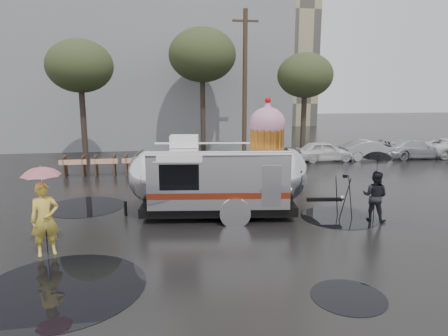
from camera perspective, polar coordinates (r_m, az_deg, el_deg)
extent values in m
plane|color=black|center=(11.71, 5.47, -10.07)|extent=(120.00, 120.00, 0.00)
cylinder|color=black|center=(14.30, 1.14, -6.06)|extent=(2.86, 2.86, 0.01)
cylinder|color=black|center=(9.66, -22.09, -15.59)|extent=(3.57, 3.57, 0.01)
cylinder|color=black|center=(9.05, 17.35, -17.16)|extent=(1.55, 1.55, 0.01)
cylinder|color=black|center=(14.10, 16.13, -6.75)|extent=(2.56, 2.56, 0.01)
cylinder|color=black|center=(15.60, -19.19, -5.22)|extent=(2.81, 2.81, 0.01)
cube|color=slate|center=(34.65, -11.63, 14.60)|extent=(22.00, 12.00, 13.00)
cylinder|color=#473323|center=(25.13, 2.99, 11.68)|extent=(0.28, 0.28, 9.00)
cube|color=#473323|center=(25.46, 3.08, 20.26)|extent=(1.60, 0.12, 0.12)
cylinder|color=#382D26|center=(23.95, -19.50, 7.33)|extent=(0.32, 0.32, 5.85)
ellipsoid|color=#2C371D|center=(23.95, -19.91, 13.54)|extent=(3.64, 3.64, 2.86)
cylinder|color=#382D26|center=(25.72, -3.04, 9.16)|extent=(0.32, 0.32, 6.75)
ellipsoid|color=#2C371D|center=(25.80, -3.11, 15.83)|extent=(4.20, 4.20, 3.30)
cylinder|color=#382D26|center=(25.21, 11.30, 7.39)|extent=(0.32, 0.32, 5.40)
ellipsoid|color=#2C371D|center=(25.18, 11.51, 12.84)|extent=(3.36, 3.36, 2.64)
cube|color=#473323|center=(21.39, -21.76, 0.26)|extent=(0.08, 0.80, 1.00)
cube|color=#473323|center=(21.21, -19.39, 0.33)|extent=(0.08, 0.80, 1.00)
cube|color=#E5590C|center=(20.89, -20.82, 0.78)|extent=(1.30, 0.04, 0.25)
cube|color=#473323|center=(21.12, -17.79, 0.39)|extent=(0.08, 0.80, 1.00)
cube|color=#473323|center=(21.00, -15.36, 0.46)|extent=(0.08, 0.80, 1.00)
cube|color=#E5590C|center=(20.64, -16.74, 0.92)|extent=(1.30, 0.04, 0.25)
cube|color=#473323|center=(20.95, -13.73, 0.52)|extent=(0.08, 0.80, 1.00)
cube|color=#473323|center=(20.89, -11.27, 0.59)|extent=(0.08, 0.80, 1.00)
cube|color=#E5590C|center=(20.50, -12.59, 1.05)|extent=(1.30, 0.04, 0.25)
imported|color=silver|center=(24.86, 14.10, 2.58)|extent=(4.00, 1.80, 1.40)
imported|color=#B2B2B7|center=(26.19, 20.14, 2.66)|extent=(4.00, 1.80, 1.40)
imported|color=#B2B2B7|center=(27.79, 25.54, 2.74)|extent=(4.20, 1.80, 1.44)
cube|color=silver|center=(13.46, -0.84, -0.88)|extent=(4.75, 2.91, 1.84)
ellipsoid|color=silver|center=(13.69, 8.59, -0.80)|extent=(1.82, 2.52, 1.84)
ellipsoid|color=silver|center=(13.61, -10.33, -0.93)|extent=(1.82, 2.52, 1.84)
cube|color=black|center=(13.72, -0.83, -5.26)|extent=(5.32, 2.68, 0.31)
cylinder|color=black|center=(12.74, 1.57, -6.56)|extent=(0.74, 0.32, 0.71)
cylinder|color=black|center=(14.75, 1.08, -4.10)|extent=(0.74, 0.32, 0.71)
cylinder|color=silver|center=(12.59, 1.61, -6.53)|extent=(0.98, 0.23, 0.98)
cube|color=black|center=(14.23, 14.16, -4.37)|extent=(1.23, 0.28, 0.12)
sphere|color=silver|center=(14.40, 16.52, -4.10)|extent=(0.18, 0.18, 0.16)
cylinder|color=black|center=(14.06, -13.88, -5.62)|extent=(0.11, 0.11, 0.51)
cube|color=#5B1B0D|center=(12.44, -0.73, -4.06)|extent=(4.45, 0.61, 0.20)
cube|color=#5B1B0D|center=(14.70, -0.92, -1.69)|extent=(4.45, 0.61, 0.20)
cube|color=black|center=(12.31, -6.44, -1.35)|extent=(1.22, 0.19, 0.82)
cube|color=#AAA79D|center=(11.97, -6.58, 0.78)|extent=(1.48, 0.69, 0.15)
cube|color=silver|center=(12.48, 6.78, -2.63)|extent=(0.61, 0.11, 1.33)
cube|color=white|center=(13.30, -5.70, 3.82)|extent=(1.00, 0.78, 0.39)
cylinder|color=#C07427|center=(13.40, 6.16, 4.30)|extent=(1.19, 1.19, 0.61)
ellipsoid|color=#CF8AA6|center=(13.35, 6.20, 6.39)|extent=(1.33, 1.33, 1.06)
cone|color=#CF8AA6|center=(13.32, 6.25, 8.66)|extent=(0.57, 0.57, 0.41)
sphere|color=red|center=(13.31, 6.27, 9.63)|extent=(0.23, 0.23, 0.20)
imported|color=gold|center=(11.30, -24.21, -6.69)|extent=(0.80, 0.66, 1.91)
imported|color=pink|center=(11.05, -24.61, -1.73)|extent=(1.19, 1.19, 0.81)
cylinder|color=black|center=(11.34, -24.16, -7.31)|extent=(0.02, 0.02, 1.65)
imported|color=black|center=(13.90, 20.75, -3.78)|extent=(0.88, 0.86, 1.65)
imported|color=black|center=(13.67, 21.07, 0.75)|extent=(1.14, 1.14, 0.78)
cylinder|color=black|center=(13.90, 20.75, -3.78)|extent=(0.02, 0.02, 1.65)
cylinder|color=black|center=(13.98, 17.59, -3.97)|extent=(0.09, 0.33, 1.44)
cylinder|color=black|center=(13.92, 15.79, -3.93)|extent=(0.26, 0.23, 1.44)
cylinder|color=black|center=(13.58, 16.88, -4.36)|extent=(0.32, 0.13, 1.44)
cube|color=black|center=(13.66, 16.92, -1.12)|extent=(0.14, 0.12, 0.10)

